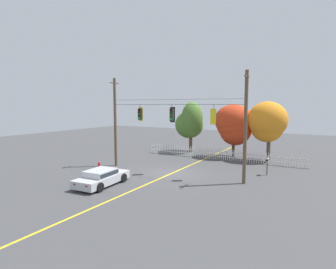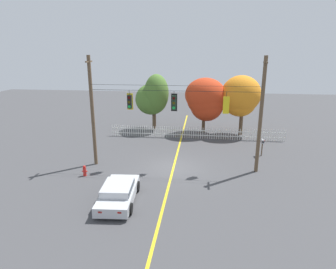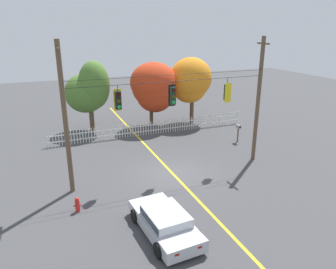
# 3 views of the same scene
# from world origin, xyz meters

# --- Properties ---
(ground) EXTENTS (80.00, 80.00, 0.00)m
(ground) POSITION_xyz_m (0.00, 0.00, 0.00)
(ground) COLOR #424244
(lane_centerline_stripe) EXTENTS (0.16, 36.00, 0.01)m
(lane_centerline_stripe) POSITION_xyz_m (0.00, 0.00, 0.00)
(lane_centerline_stripe) COLOR gold
(lane_centerline_stripe) RESTS_ON ground
(signal_support_span) EXTENTS (12.26, 1.10, 8.12)m
(signal_support_span) POSITION_xyz_m (0.00, -0.00, 4.15)
(signal_support_span) COLOR brown
(signal_support_span) RESTS_ON ground
(traffic_signal_southbound_primary) EXTENTS (0.43, 0.38, 1.42)m
(traffic_signal_southbound_primary) POSITION_xyz_m (-3.18, 0.01, 4.90)
(traffic_signal_southbound_primary) COLOR black
(traffic_signal_northbound_primary) EXTENTS (0.43, 0.38, 1.46)m
(traffic_signal_northbound_primary) POSITION_xyz_m (0.01, 0.01, 4.90)
(traffic_signal_northbound_primary) COLOR black
(traffic_signal_westbound_side) EXTENTS (0.43, 0.38, 1.50)m
(traffic_signal_westbound_side) POSITION_xyz_m (3.61, -0.01, 4.83)
(traffic_signal_westbound_side) COLOR black
(white_picket_fence) EXTENTS (17.04, 0.06, 1.13)m
(white_picket_fence) POSITION_xyz_m (1.45, 7.62, 0.57)
(white_picket_fence) COLOR silver
(white_picket_fence) RESTS_ON ground
(autumn_maple_near_fence) EXTENTS (3.67, 3.53, 6.05)m
(autumn_maple_near_fence) POSITION_xyz_m (-3.22, 10.37, 3.61)
(autumn_maple_near_fence) COLOR brown
(autumn_maple_near_fence) RESTS_ON ground
(autumn_maple_mid) EXTENTS (4.14, 3.72, 5.77)m
(autumn_maple_mid) POSITION_xyz_m (2.33, 9.78, 3.57)
(autumn_maple_mid) COLOR brown
(autumn_maple_mid) RESTS_ON ground
(autumn_oak_far_east) EXTENTS (3.94, 3.39, 6.05)m
(autumn_oak_far_east) POSITION_xyz_m (5.76, 9.61, 3.88)
(autumn_oak_far_east) COLOR brown
(autumn_oak_far_east) RESTS_ON ground
(parked_car) EXTENTS (2.23, 4.42, 1.15)m
(parked_car) POSITION_xyz_m (-2.64, -5.48, 0.61)
(parked_car) COLOR #B7BABF
(parked_car) RESTS_ON ground
(fire_hydrant) EXTENTS (0.38, 0.22, 0.77)m
(fire_hydrant) POSITION_xyz_m (-6.00, -2.23, 0.38)
(fire_hydrant) COLOR red
(fire_hydrant) RESTS_ON ground
(roadside_mailbox) EXTENTS (0.25, 0.44, 1.41)m
(roadside_mailbox) POSITION_xyz_m (6.99, 3.37, 1.15)
(roadside_mailbox) COLOR brown
(roadside_mailbox) RESTS_ON ground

